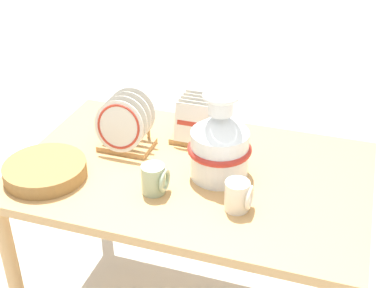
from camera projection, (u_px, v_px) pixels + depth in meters
display_table at (192, 189)px, 1.99m from camera, size 1.27×0.82×0.70m
ceramic_vase at (220, 143)px, 1.85m from camera, size 0.23×0.23×0.32m
dish_rack_round_plates at (125, 128)px, 2.03m from camera, size 0.20×0.17×0.22m
dish_rack_square_plates at (198, 126)px, 2.10m from camera, size 0.20×0.16×0.18m
wicker_charger_stack at (45, 170)px, 1.89m from camera, size 0.29×0.29×0.05m
mug_cream_glaze at (238, 196)px, 1.72m from camera, size 0.09×0.08×0.10m
mug_sage_glaze at (155, 179)px, 1.80m from camera, size 0.09×0.08×0.10m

